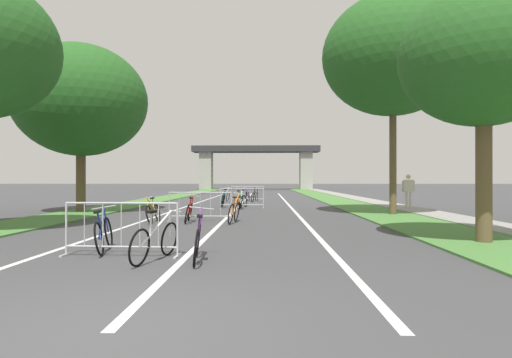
# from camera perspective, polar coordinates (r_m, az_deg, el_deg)

# --- Properties ---
(ground_plane) EXTENTS (300.00, 300.00, 0.00)m
(ground_plane) POSITION_cam_1_polar(r_m,az_deg,el_deg) (4.49, -19.86, -19.41)
(ground_plane) COLOR #3D3D3F
(grass_verge_left) EXTENTS (2.56, 71.70, 0.05)m
(grass_verge_left) POSITION_cam_1_polar(r_m,az_deg,el_deg) (34.27, -12.24, -2.55)
(grass_verge_left) COLOR #477A38
(grass_verge_left) RESTS_ON ground
(grass_verge_right) EXTENTS (2.56, 71.70, 0.05)m
(grass_verge_right) POSITION_cam_1_polar(r_m,az_deg,el_deg) (33.68, 9.90, -2.60)
(grass_verge_right) COLOR #477A38
(grass_verge_right) RESTS_ON ground
(sidewalk_path_right) EXTENTS (1.62, 71.70, 0.08)m
(sidewalk_path_right) POSITION_cam_1_polar(r_m,az_deg,el_deg) (34.06, 13.39, -2.54)
(sidewalk_path_right) COLOR gray
(sidewalk_path_right) RESTS_ON ground
(lane_stripe_center) EXTENTS (0.14, 41.48, 0.01)m
(lane_stripe_center) POSITION_cam_1_polar(r_m,az_deg,el_deg) (24.78, -2.18, -3.54)
(lane_stripe_center) COLOR silver
(lane_stripe_center) RESTS_ON ground
(lane_stripe_right_lane) EXTENTS (0.14, 41.48, 0.01)m
(lane_stripe_right_lane) POSITION_cam_1_polar(r_m,az_deg,el_deg) (24.77, 4.50, -3.54)
(lane_stripe_right_lane) COLOR silver
(lane_stripe_right_lane) RESTS_ON ground
(lane_stripe_left_lane) EXTENTS (0.14, 41.48, 0.01)m
(lane_stripe_left_lane) POSITION_cam_1_polar(r_m,az_deg,el_deg) (25.12, -8.78, -3.49)
(lane_stripe_left_lane) COLOR silver
(lane_stripe_left_lane) RESTS_ON ground
(overpass_bridge) EXTENTS (19.34, 3.50, 6.64)m
(overpass_bridge) POSITION_cam_1_polar(r_m,az_deg,el_deg) (63.30, -0.02, 2.79)
(overpass_bridge) COLOR #2D2D30
(overpass_bridge) RESTS_ON ground
(tree_left_pine_near) EXTENTS (5.96, 5.96, 7.65)m
(tree_left_pine_near) POSITION_cam_1_polar(r_m,az_deg,el_deg) (20.81, -23.05, 9.91)
(tree_left_pine_near) COLOR brown
(tree_left_pine_near) RESTS_ON ground
(tree_right_oak_mid) EXTENTS (3.83, 3.83, 5.99)m
(tree_right_oak_mid) POSITION_cam_1_polar(r_m,az_deg,el_deg) (11.27, 28.96, 14.56)
(tree_right_oak_mid) COLOR brown
(tree_right_oak_mid) RESTS_ON ground
(tree_right_maple_mid) EXTENTS (5.87, 5.87, 9.18)m
(tree_right_maple_mid) POSITION_cam_1_polar(r_m,az_deg,el_deg) (18.90, 18.39, 15.83)
(tree_right_maple_mid) COLOR brown
(tree_right_maple_mid) RESTS_ON ground
(crowd_barrier_nearest) EXTENTS (2.30, 0.55, 1.05)m
(crowd_barrier_nearest) POSITION_cam_1_polar(r_m,az_deg,el_deg) (8.49, -18.13, -6.64)
(crowd_barrier_nearest) COLOR #ADADB2
(crowd_barrier_nearest) RESTS_ON ground
(crowd_barrier_second) EXTENTS (2.29, 0.47, 1.05)m
(crowd_barrier_second) POSITION_cam_1_polar(r_m,az_deg,el_deg) (14.92, -7.73, -3.82)
(crowd_barrier_second) COLOR #ADADB2
(crowd_barrier_second) RESTS_ON ground
(crowd_barrier_third) EXTENTS (2.29, 0.46, 1.05)m
(crowd_barrier_third) POSITION_cam_1_polar(r_m,az_deg,el_deg) (21.50, -1.94, -2.69)
(crowd_barrier_third) COLOR #ADADB2
(crowd_barrier_third) RESTS_ON ground
(crowd_barrier_fourth) EXTENTS (2.28, 0.45, 1.05)m
(crowd_barrier_fourth) POSITION_cam_1_polar(r_m,az_deg,el_deg) (28.24, -1.19, -2.07)
(crowd_barrier_fourth) COLOR #ADADB2
(crowd_barrier_fourth) RESTS_ON ground
(bicycle_white_0) EXTENTS (0.49, 1.72, 1.00)m
(bicycle_white_0) POSITION_cam_1_polar(r_m,az_deg,el_deg) (21.10, -2.13, -3.09)
(bicycle_white_0) COLOR black
(bicycle_white_0) RESTS_ON ground
(bicycle_purple_1) EXTENTS (0.63, 1.58, 0.99)m
(bicycle_purple_1) POSITION_cam_1_polar(r_m,az_deg,el_deg) (28.74, -1.15, -2.35)
(bicycle_purple_1) COLOR black
(bicycle_purple_1) RESTS_ON ground
(bicycle_teal_2) EXTENTS (0.54, 1.65, 0.99)m
(bicycle_teal_2) POSITION_cam_1_polar(r_m,az_deg,el_deg) (22.12, -4.59, -2.96)
(bicycle_teal_2) COLOR black
(bicycle_teal_2) RESTS_ON ground
(bicycle_red_3) EXTENTS (0.45, 1.65, 0.98)m
(bicycle_red_3) POSITION_cam_1_polar(r_m,az_deg,el_deg) (14.55, -9.26, -4.49)
(bicycle_red_3) COLOR black
(bicycle_red_3) RESTS_ON ground
(bicycle_blue_4) EXTENTS (0.67, 1.69, 0.94)m
(bicycle_blue_4) POSITION_cam_1_polar(r_m,az_deg,el_deg) (9.12, -20.31, -7.08)
(bicycle_blue_4) COLOR black
(bicycle_blue_4) RESTS_ON ground
(bicycle_silver_5) EXTENTS (0.64, 1.72, 0.99)m
(bicycle_silver_5) POSITION_cam_1_polar(r_m,az_deg,el_deg) (27.80, -4.19, -2.40)
(bicycle_silver_5) COLOR black
(bicycle_silver_5) RESTS_ON ground
(bicycle_black_6) EXTENTS (0.70, 1.67, 0.97)m
(bicycle_black_6) POSITION_cam_1_polar(r_m,az_deg,el_deg) (27.77, -0.15, -2.42)
(bicycle_black_6) COLOR black
(bicycle_black_6) RESTS_ON ground
(bicycle_yellow_7) EXTENTS (0.48, 1.69, 0.94)m
(bicycle_yellow_7) POSITION_cam_1_polar(r_m,az_deg,el_deg) (14.81, -14.03, -4.49)
(bicycle_yellow_7) COLOR black
(bicycle_yellow_7) RESTS_ON ground
(bicycle_orange_8) EXTENTS (0.55, 1.67, 1.04)m
(bicycle_orange_8) POSITION_cam_1_polar(r_m,az_deg,el_deg) (14.22, -3.05, -4.52)
(bicycle_orange_8) COLOR black
(bicycle_orange_8) RESTS_ON ground
(bicycle_green_9) EXTENTS (0.56, 1.75, 1.03)m
(bicycle_green_9) POSITION_cam_1_polar(r_m,az_deg,el_deg) (21.99, -1.96, -2.98)
(bicycle_green_9) COLOR black
(bicycle_green_9) RESTS_ON ground
(bicycle_white_10) EXTENTS (0.66, 1.73, 0.96)m
(bicycle_white_10) POSITION_cam_1_polar(r_m,az_deg,el_deg) (7.83, -13.71, -8.25)
(bicycle_white_10) COLOR black
(bicycle_white_10) RESTS_ON ground
(bicycle_purple_11) EXTENTS (0.48, 1.66, 0.97)m
(bicycle_purple_11) POSITION_cam_1_polar(r_m,az_deg,el_deg) (7.69, -8.10, -8.45)
(bicycle_purple_11) COLOR black
(bicycle_purple_11) RESTS_ON ground
(pedestrian_waiting) EXTENTS (0.63, 0.35, 1.76)m
(pedestrian_waiting) POSITION_cam_1_polar(r_m,az_deg,el_deg) (22.16, 20.32, -1.18)
(pedestrian_waiting) COLOR beige
(pedestrian_waiting) RESTS_ON ground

